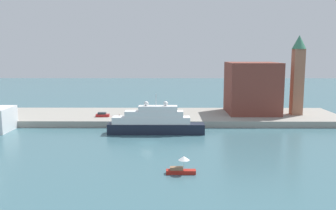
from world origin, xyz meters
TOP-DOWN VIEW (x-y plane):
  - ground at (0.00, 0.00)m, footprint 400.00×400.00m
  - quay_dock at (0.00, 27.90)m, footprint 110.00×23.81m
  - large_yacht at (1.34, 9.26)m, footprint 24.01×3.75m
  - small_motorboat at (7.06, -20.70)m, footprint 4.97×1.89m
  - harbor_building at (29.94, 30.06)m, footprint 14.81×15.33m
  - bell_tower at (42.55, 27.28)m, footprint 4.04×4.04m
  - parked_car at (-14.27, 23.07)m, footprint 3.82×1.65m
  - person_figure at (-8.65, 17.68)m, footprint 0.36×0.36m
  - mooring_bollard at (5.21, 16.83)m, footprint 0.41×0.41m

SIDE VIEW (x-z plane):
  - ground at x=0.00m, z-range 0.00..0.00m
  - quay_dock at x=0.00m, z-range 0.00..1.78m
  - small_motorboat at x=7.06m, z-range -0.37..2.67m
  - mooring_bollard at x=5.21m, z-range 1.78..2.58m
  - parked_car at x=-14.27m, z-range 1.69..2.96m
  - person_figure at x=-8.65m, z-range 1.71..3.35m
  - large_yacht at x=1.34m, z-range -2.19..7.83m
  - harbor_building at x=29.94m, z-range 1.78..17.09m
  - bell_tower at x=42.55m, z-range 2.79..26.04m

